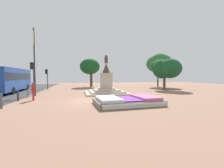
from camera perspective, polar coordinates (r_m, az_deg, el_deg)
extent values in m
plane|color=#8C6651|center=(13.49, -7.37, -6.40)|extent=(75.52, 75.52, 0.00)
cube|color=#38281C|center=(11.77, 5.90, -6.90)|extent=(4.95, 3.20, 0.35)
cube|color=gray|center=(10.41, 9.05, -8.11)|extent=(4.97, 0.41, 0.39)
cube|color=gray|center=(13.15, 3.42, -5.76)|extent=(4.97, 0.41, 0.39)
cube|color=gray|center=(11.09, -5.94, -7.41)|extent=(0.30, 3.11, 0.39)
cube|color=gray|center=(12.87, 16.06, -6.06)|extent=(0.30, 3.11, 0.39)
cube|color=white|center=(11.24, -1.35, -5.79)|extent=(1.69, 2.80, 0.25)
cube|color=#72339E|center=(11.73, 5.91, -5.74)|extent=(1.69, 2.80, 0.13)
cube|color=#D86699|center=(12.37, 12.49, -5.03)|extent=(1.69, 2.80, 0.27)
cube|color=#B2BCAD|center=(10.37, 9.17, -8.17)|extent=(4.73, 0.50, 0.32)
cube|color=#B3A995|center=(18.98, -2.22, -3.38)|extent=(5.17, 5.17, 0.18)
cube|color=#B4A995|center=(18.97, -2.22, -2.84)|extent=(4.11, 4.11, 0.18)
cube|color=#B2A893|center=(18.95, -2.22, -2.30)|extent=(3.05, 3.05, 0.18)
cube|color=#B0A692|center=(18.93, -2.23, -1.75)|extent=(1.99, 1.99, 0.18)
cube|color=#B2A893|center=(18.88, -2.23, 1.16)|extent=(1.34, 1.34, 1.75)
cube|color=#B2A893|center=(18.87, -2.24, 4.00)|extent=(1.58, 1.58, 0.12)
cone|color=#473823|center=(18.90, -2.24, 6.05)|extent=(1.00, 1.00, 1.23)
cylinder|color=#473823|center=(18.97, -2.25, 8.99)|extent=(0.43, 0.43, 0.72)
sphere|color=#473823|center=(19.03, -2.25, 10.54)|extent=(0.31, 0.31, 0.31)
cylinder|color=#473823|center=(19.24, -1.95, 9.34)|extent=(0.42, 0.58, 0.44)
cylinder|color=#2D2D33|center=(19.22, -27.62, 1.72)|extent=(0.12, 0.12, 3.77)
cube|color=black|center=(19.33, -28.28, 6.11)|extent=(0.27, 0.31, 0.80)
cylinder|color=#4B0808|center=(19.40, -28.67, 6.88)|extent=(0.05, 0.14, 0.14)
cylinder|color=#543E08|center=(19.38, -28.65, 6.09)|extent=(0.05, 0.14, 0.14)
cylinder|color=green|center=(19.36, -28.63, 5.30)|extent=(0.05, 0.14, 0.14)
cylinder|color=#2D2D33|center=(26.84, -23.34, 1.63)|extent=(0.12, 0.12, 3.35)
cube|color=black|center=(26.88, -23.81, 4.34)|extent=(0.24, 0.28, 0.80)
cylinder|color=red|center=(26.91, -24.11, 4.90)|extent=(0.03, 0.14, 0.14)
cylinder|color=#543E08|center=(26.90, -24.10, 4.33)|extent=(0.03, 0.14, 0.14)
cylinder|color=#0D4211|center=(26.90, -24.09, 3.76)|extent=(0.03, 0.14, 0.14)
cylinder|color=#2D2D33|center=(18.53, -27.45, 7.37)|extent=(0.14, 0.14, 7.44)
cube|color=#6B2D8C|center=(19.22, -27.47, 15.00)|extent=(0.06, 0.49, 1.25)
cylinder|color=#2D2D33|center=(19.37, -27.52, 16.81)|extent=(0.08, 0.63, 0.03)
cube|color=#8CBF2D|center=(18.69, -27.78, 15.42)|extent=(0.05, 0.35, 1.53)
cylinder|color=#2D2D33|center=(18.87, -27.84, 17.69)|extent=(0.07, 0.49, 0.03)
cube|color=#1E4799|center=(24.81, -33.99, 1.43)|extent=(2.90, 10.80, 2.78)
cube|color=black|center=(24.81, -34.02, 2.39)|extent=(2.91, 10.48, 0.89)
cube|color=navy|center=(24.83, -34.09, 4.76)|extent=(2.84, 10.58, 0.10)
cylinder|color=black|center=(28.50, -33.78, -1.03)|extent=(0.33, 0.91, 0.90)
cylinder|color=black|center=(27.90, -29.54, -0.99)|extent=(0.33, 0.91, 0.90)
cylinder|color=black|center=(21.74, -33.63, -2.12)|extent=(0.33, 0.91, 0.90)
cylinder|color=red|center=(15.46, -27.86, -3.99)|extent=(0.13, 0.13, 0.82)
cylinder|color=red|center=(15.28, -27.70, -4.06)|extent=(0.13, 0.13, 0.82)
cube|color=red|center=(15.31, -27.84, -1.43)|extent=(0.38, 0.44, 0.58)
cylinder|color=red|center=(15.54, -28.05, -1.48)|extent=(0.09, 0.09, 0.55)
cylinder|color=red|center=(15.07, -27.62, -1.59)|extent=(0.09, 0.09, 0.55)
sphere|color=brown|center=(15.28, -27.88, 0.17)|extent=(0.21, 0.21, 0.21)
cylinder|color=#4C5156|center=(12.63, -36.55, -5.53)|extent=(0.15, 0.15, 0.90)
sphere|color=#4C5156|center=(12.57, -36.62, -3.29)|extent=(0.17, 0.17, 0.17)
cylinder|color=#2D2D33|center=(15.68, -32.18, -4.08)|extent=(0.16, 0.16, 0.78)
sphere|color=#2D2D33|center=(15.64, -32.23, -2.49)|extent=(0.17, 0.17, 0.17)
cylinder|color=slate|center=(18.22, -29.44, -3.15)|extent=(0.15, 0.15, 0.74)
sphere|color=slate|center=(18.18, -29.47, -1.85)|extent=(0.17, 0.17, 0.17)
cylinder|color=#4C3823|center=(31.59, -7.91, 1.33)|extent=(0.53, 0.53, 2.60)
ellipsoid|color=#174B21|center=(32.12, -8.45, 6.61)|extent=(4.17, 4.20, 3.32)
ellipsoid|color=#1B4B20|center=(32.00, -7.97, 6.99)|extent=(3.04, 2.59, 2.78)
cylinder|color=#4C3823|center=(33.29, 17.07, 2.01)|extent=(0.31, 0.31, 3.42)
ellipsoid|color=#2C6B33|center=(33.70, 16.56, 7.36)|extent=(4.33, 3.95, 3.65)
ellipsoid|color=#2E6C34|center=(33.35, 17.64, 7.65)|extent=(4.24, 4.37, 4.05)
ellipsoid|color=#2B6C32|center=(33.25, 18.62, 7.74)|extent=(4.04, 3.83, 3.38)
cylinder|color=brown|center=(26.04, 19.30, 0.21)|extent=(0.41, 0.41, 2.03)
ellipsoid|color=#154A25|center=(25.66, 18.46, 5.40)|extent=(3.07, 2.62, 3.02)
ellipsoid|color=#1D4C1F|center=(26.56, 17.81, 6.32)|extent=(3.09, 2.91, 2.44)
ellipsoid|color=#194B27|center=(25.61, 21.17, 5.55)|extent=(3.79, 3.36, 3.09)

